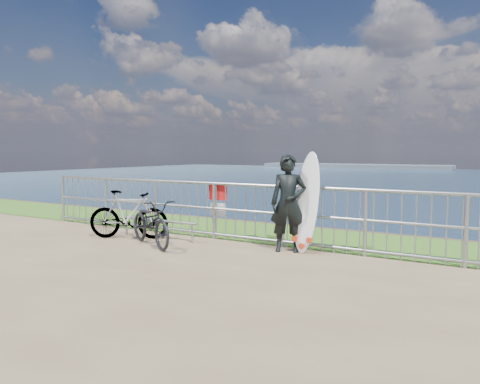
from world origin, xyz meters
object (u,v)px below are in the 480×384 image
Objects in this scene: surfboard at (306,206)px; bicycle_near at (151,222)px; surfer at (288,203)px; bicycle_far at (129,215)px.

bicycle_near is at bearing -159.40° from surfboard.
bicycle_near is at bearing 178.58° from surfer.
surfboard is at bearing 3.55° from surfer.
bicycle_near is (-2.64, -0.99, -0.37)m from surfboard.
surfboard is 1.06× the size of bicycle_near.
surfer is 3.28m from bicycle_far.
bicycle_far is (-3.22, -0.55, -0.36)m from surfer.
surfboard is (0.28, 0.13, -0.03)m from surfer.
bicycle_far reaches higher than bicycle_near.
surfboard reaches higher than surfer.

